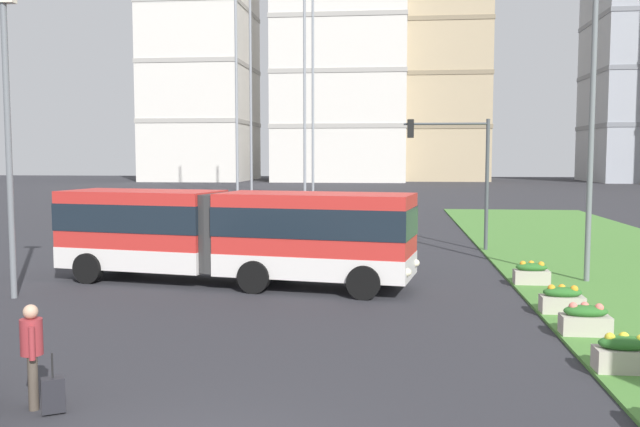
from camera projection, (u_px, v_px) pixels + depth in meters
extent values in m
cube|color=red|center=(316.00, 234.00, 21.49)|extent=(6.33, 3.45, 2.55)
cube|color=silver|center=(316.00, 263.00, 21.57)|extent=(6.35, 3.47, 0.70)
cube|color=#19232D|center=(316.00, 220.00, 21.45)|extent=(6.37, 3.50, 0.90)
cube|color=red|center=(143.00, 228.00, 23.17)|extent=(5.56, 3.39, 2.55)
cube|color=silver|center=(143.00, 255.00, 23.25)|extent=(5.59, 3.41, 0.70)
cube|color=#19232D|center=(142.00, 216.00, 23.14)|extent=(5.61, 3.43, 0.90)
cylinder|color=#383838|center=(227.00, 231.00, 22.29)|extent=(2.40, 2.40, 2.45)
cylinder|color=black|center=(380.00, 269.00, 22.31)|extent=(1.03, 0.44, 1.00)
cylinder|color=black|center=(364.00, 283.00, 19.91)|extent=(1.03, 0.44, 1.00)
cylinder|color=black|center=(281.00, 264.00, 23.22)|extent=(1.03, 0.44, 1.00)
cylinder|color=black|center=(254.00, 277.00, 20.82)|extent=(1.03, 0.44, 1.00)
cylinder|color=black|center=(130.00, 257.00, 24.84)|extent=(1.03, 0.45, 1.00)
cylinder|color=black|center=(88.00, 268.00, 22.45)|extent=(1.03, 0.45, 1.00)
sphere|color=#F9EFC6|center=(416.00, 263.00, 21.62)|extent=(0.24, 0.24, 0.24)
sphere|color=#F9EFC6|center=(407.00, 272.00, 19.89)|extent=(0.24, 0.24, 0.24)
cube|color=#B7BABF|center=(210.00, 232.00, 32.18)|extent=(4.58, 2.29, 0.80)
cube|color=black|center=(207.00, 218.00, 32.12)|extent=(2.55, 1.94, 0.60)
cylinder|color=black|center=(244.00, 236.00, 33.11)|extent=(0.66, 0.29, 0.64)
cylinder|color=black|center=(240.00, 240.00, 31.32)|extent=(0.66, 0.29, 0.64)
cylinder|color=black|center=(182.00, 236.00, 33.09)|extent=(0.66, 0.29, 0.64)
cylinder|color=black|center=(174.00, 240.00, 31.30)|extent=(0.66, 0.29, 0.64)
cylinder|color=#4C4238|center=(33.00, 383.00, 11.26)|extent=(0.16, 0.16, 0.90)
cylinder|color=#4C4238|center=(33.00, 380.00, 11.44)|extent=(0.16, 0.16, 0.90)
cylinder|color=maroon|center=(31.00, 337.00, 11.28)|extent=(0.36, 0.36, 0.60)
sphere|color=tan|center=(31.00, 312.00, 11.25)|extent=(0.24, 0.24, 0.24)
cylinder|color=maroon|center=(32.00, 343.00, 11.07)|extent=(0.10, 0.10, 0.55)
cylinder|color=maroon|center=(31.00, 336.00, 11.51)|extent=(0.10, 0.10, 0.55)
cube|color=#232328|center=(53.00, 395.00, 11.11)|extent=(0.43, 0.39, 0.56)
cylinder|color=black|center=(52.00, 365.00, 11.07)|extent=(0.03, 0.03, 0.40)
cube|color=#B7AD9E|center=(624.00, 360.00, 13.05)|extent=(1.10, 0.56, 0.44)
ellipsoid|color=#2D6B28|center=(625.00, 343.00, 13.02)|extent=(0.99, 0.50, 0.28)
sphere|color=yellow|center=(610.00, 338.00, 13.04)|extent=(0.20, 0.20, 0.20)
sphere|color=yellow|center=(624.00, 337.00, 13.09)|extent=(0.20, 0.20, 0.20)
cube|color=#B7AD9E|center=(585.00, 325.00, 15.74)|extent=(1.10, 0.56, 0.44)
ellipsoid|color=#2D6B28|center=(586.00, 311.00, 15.72)|extent=(0.99, 0.50, 0.28)
sphere|color=#EF7566|center=(573.00, 307.00, 15.74)|extent=(0.20, 0.20, 0.20)
sphere|color=#EF7566|center=(585.00, 306.00, 15.79)|extent=(0.20, 0.20, 0.20)
sphere|color=#EF7566|center=(599.00, 308.00, 15.62)|extent=(0.20, 0.20, 0.20)
cube|color=#B7AD9E|center=(562.00, 304.00, 17.92)|extent=(1.10, 0.56, 0.44)
ellipsoid|color=#2D6B28|center=(562.00, 292.00, 17.89)|extent=(0.99, 0.50, 0.28)
sphere|color=orange|center=(551.00, 288.00, 17.91)|extent=(0.20, 0.20, 0.20)
sphere|color=orange|center=(562.00, 288.00, 17.96)|extent=(0.20, 0.20, 0.20)
sphere|color=orange|center=(574.00, 289.00, 17.79)|extent=(0.20, 0.20, 0.20)
cube|color=#B7AD9E|center=(531.00, 277.00, 21.94)|extent=(1.10, 0.56, 0.44)
ellipsoid|color=#2D6B28|center=(532.00, 267.00, 21.92)|extent=(0.99, 0.50, 0.28)
sphere|color=orange|center=(523.00, 264.00, 21.94)|extent=(0.20, 0.20, 0.20)
sphere|color=orange|center=(531.00, 264.00, 21.99)|extent=(0.20, 0.20, 0.20)
sphere|color=orange|center=(541.00, 265.00, 21.82)|extent=(0.20, 0.20, 0.20)
cylinder|color=#474C51|center=(487.00, 186.00, 29.75)|extent=(0.16, 0.16, 5.75)
cylinder|color=#474C51|center=(446.00, 124.00, 29.72)|extent=(3.61, 0.10, 0.10)
cube|color=black|center=(411.00, 129.00, 29.90)|extent=(0.28, 0.28, 0.80)
sphere|color=red|center=(411.00, 123.00, 29.88)|extent=(0.16, 0.16, 0.16)
sphere|color=yellow|center=(411.00, 129.00, 29.90)|extent=(0.16, 0.16, 0.16)
sphere|color=green|center=(411.00, 135.00, 29.92)|extent=(0.16, 0.16, 0.16)
cylinder|color=slate|center=(9.00, 153.00, 19.81)|extent=(0.18, 0.18, 8.48)
cube|color=white|center=(3.00, 0.00, 19.45)|extent=(0.70, 0.28, 0.20)
cylinder|color=slate|center=(591.00, 139.00, 22.09)|extent=(0.18, 0.18, 9.41)
cube|color=silver|center=(202.00, 70.00, 115.76)|extent=(16.18, 19.47, 37.21)
cube|color=#A4A099|center=(202.00, 123.00, 116.51)|extent=(16.38, 19.67, 0.70)
cube|color=#A4A099|center=(201.00, 68.00, 115.73)|extent=(16.38, 19.67, 0.70)
cube|color=#A4A099|center=(201.00, 11.00, 114.95)|extent=(16.38, 19.67, 0.70)
cube|color=silver|center=(341.00, 25.00, 110.87)|extent=(21.09, 14.76, 50.37)
cube|color=#A4A099|center=(341.00, 128.00, 112.25)|extent=(21.29, 14.96, 0.70)
cube|color=#A4A099|center=(341.00, 76.00, 111.54)|extent=(21.29, 14.96, 0.70)
cube|color=#A4A099|center=(341.00, 23.00, 110.84)|extent=(21.29, 14.96, 0.70)
cube|color=tan|center=(425.00, 55.00, 116.82)|extent=(20.55, 17.23, 42.37)
cube|color=#85765B|center=(424.00, 128.00, 117.86)|extent=(20.75, 17.43, 0.70)
cube|color=#85765B|center=(425.00, 79.00, 117.15)|extent=(20.75, 17.43, 0.70)
cube|color=#85765B|center=(426.00, 28.00, 116.44)|extent=(20.75, 17.43, 0.70)
cylinder|color=gray|center=(313.00, 20.00, 64.54)|extent=(0.24, 0.24, 33.86)
cylinder|color=gray|center=(250.00, 21.00, 65.19)|extent=(0.24, 0.24, 33.86)
cylinder|color=gray|center=(305.00, 6.00, 58.60)|extent=(0.24, 0.24, 33.86)
cylinder|color=gray|center=(236.00, 7.00, 59.24)|extent=(0.24, 0.24, 33.86)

